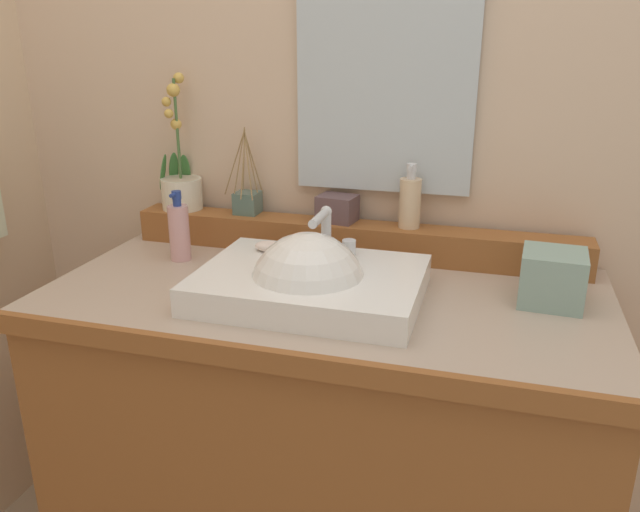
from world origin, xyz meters
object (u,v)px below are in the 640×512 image
(lotion_bottle, at_px, (179,231))
(soap_bar, at_px, (269,246))
(potted_plant, at_px, (181,182))
(tissue_box, at_px, (552,278))
(soap_dispenser, at_px, (410,201))
(trinket_box, at_px, (337,208))
(reed_diffuser, at_px, (247,201))
(sink_basin, at_px, (309,287))

(lotion_bottle, bearing_deg, soap_bar, -10.25)
(potted_plant, relative_size, tissue_box, 2.83)
(soap_dispenser, bearing_deg, lotion_bottle, -163.30)
(potted_plant, bearing_deg, trinket_box, -0.47)
(soap_dispenser, bearing_deg, potted_plant, 179.32)
(tissue_box, bearing_deg, soap_dispenser, 149.46)
(reed_diffuser, xyz_separation_m, lotion_bottle, (-0.11, -0.18, -0.04))
(soap_bar, bearing_deg, sink_basin, -39.67)
(reed_diffuser, distance_m, trinket_box, 0.25)
(lotion_bottle, xyz_separation_m, tissue_box, (0.90, -0.03, -0.02))
(sink_basin, xyz_separation_m, lotion_bottle, (-0.39, 0.16, 0.05))
(sink_basin, bearing_deg, tissue_box, 14.00)
(soap_bar, distance_m, lotion_bottle, 0.26)
(soap_bar, distance_m, soap_dispenser, 0.38)
(sink_basin, bearing_deg, soap_dispenser, 62.92)
(reed_diffuser, bearing_deg, sink_basin, -50.26)
(sink_basin, bearing_deg, trinket_box, 94.06)
(potted_plant, height_order, reed_diffuser, potted_plant)
(sink_basin, bearing_deg, lotion_bottle, 158.25)
(sink_basin, relative_size, reed_diffuser, 2.05)
(soap_bar, relative_size, soap_dispenser, 0.43)
(soap_bar, distance_m, trinket_box, 0.25)
(soap_bar, xyz_separation_m, tissue_box, (0.63, 0.02, -0.02))
(soap_bar, height_order, tissue_box, tissue_box)
(reed_diffuser, relative_size, tissue_box, 1.80)
(soap_dispenser, relative_size, reed_diffuser, 0.70)
(soap_bar, height_order, reed_diffuser, reed_diffuser)
(lotion_bottle, distance_m, tissue_box, 0.90)
(soap_dispenser, xyz_separation_m, trinket_box, (-0.19, 0.00, -0.03))
(sink_basin, relative_size, soap_bar, 6.86)
(soap_dispenser, height_order, tissue_box, soap_dispenser)
(sink_basin, relative_size, tissue_box, 3.69)
(reed_diffuser, distance_m, tissue_box, 0.81)
(potted_plant, relative_size, reed_diffuser, 1.57)
(soap_bar, height_order, soap_dispenser, soap_dispenser)
(trinket_box, bearing_deg, reed_diffuser, -172.84)
(potted_plant, bearing_deg, soap_bar, -32.96)
(sink_basin, xyz_separation_m, trinket_box, (-0.02, 0.33, 0.09))
(sink_basin, relative_size, lotion_bottle, 2.67)
(sink_basin, bearing_deg, potted_plant, 145.06)
(reed_diffuser, bearing_deg, tissue_box, -14.99)
(trinket_box, relative_size, tissue_box, 0.74)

